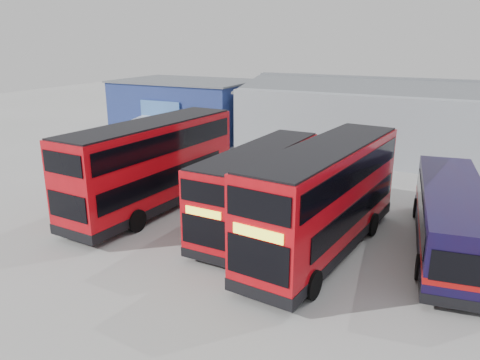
# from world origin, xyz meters

# --- Properties ---
(ground_plane) EXTENTS (120.00, 120.00, 0.00)m
(ground_plane) POSITION_xyz_m (0.00, 0.00, 0.00)
(ground_plane) COLOR gray
(ground_plane) RESTS_ON ground
(office_block) EXTENTS (12.30, 8.32, 5.12)m
(office_block) POSITION_xyz_m (-14.00, 17.99, 2.58)
(office_block) COLOR navy
(office_block) RESTS_ON ground
(maintenance_shed) EXTENTS (30.50, 12.00, 5.89)m
(maintenance_shed) POSITION_xyz_m (8.00, 20.00, 2.60)
(maintenance_shed) COLOR #8F959D
(maintenance_shed) RESTS_ON ground
(double_decker_left) EXTENTS (3.49, 11.38, 4.74)m
(double_decker_left) POSITION_xyz_m (-4.86, 0.53, 2.36)
(double_decker_left) COLOR red
(double_decker_left) RESTS_ON ground
(double_decker_centre) EXTENTS (2.74, 9.56, 4.00)m
(double_decker_centre) POSITION_xyz_m (1.26, 0.52, 1.99)
(double_decker_centre) COLOR red
(double_decker_centre) RESTS_ON ground
(double_decker_right) EXTENTS (3.87, 11.26, 4.67)m
(double_decker_right) POSITION_xyz_m (4.76, -0.43, 2.33)
(double_decker_right) COLOR red
(double_decker_right) RESTS_ON ground
(single_decker_blue) EXTENTS (3.87, 10.98, 2.92)m
(single_decker_blue) POSITION_xyz_m (9.60, 1.91, 1.45)
(single_decker_blue) COLOR black
(single_decker_blue) RESTS_ON ground
(panel_van) EXTENTS (3.60, 5.87, 2.40)m
(panel_van) POSITION_xyz_m (-14.05, 11.66, 1.34)
(panel_van) COLOR silver
(panel_van) RESTS_ON ground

